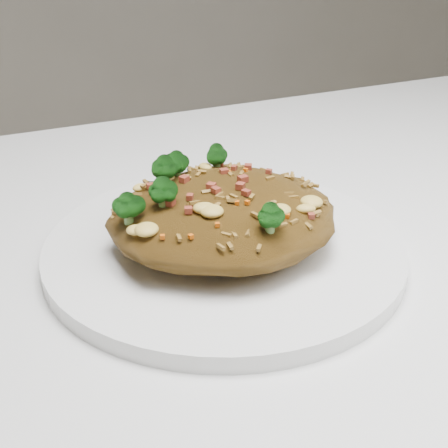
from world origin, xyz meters
The scene contains 4 objects.
dining_table centered at (0.00, 0.00, 0.66)m, with size 1.20×0.80×0.75m.
plate centered at (-0.11, 0.03, 0.76)m, with size 0.29×0.29×0.01m, color white.
fried_rice centered at (-0.11, 0.03, 0.79)m, with size 0.18×0.16×0.07m.
fork centered at (-0.06, 0.10, 0.77)m, with size 0.15×0.10×0.00m.
Camera 1 is at (-0.29, -0.37, 1.01)m, focal length 50.00 mm.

